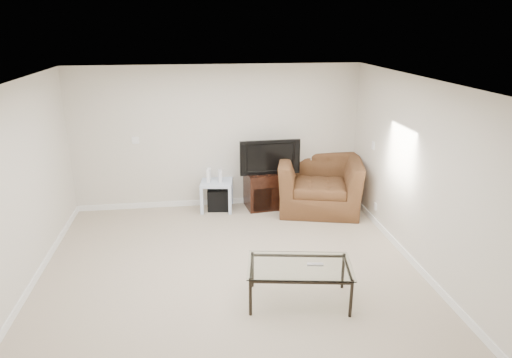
{
  "coord_description": "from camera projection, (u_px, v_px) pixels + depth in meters",
  "views": [
    {
      "loc": [
        -0.39,
        -5.29,
        3.13
      ],
      "look_at": [
        0.5,
        1.2,
        0.9
      ],
      "focal_mm": 32.0,
      "sensor_mm": 36.0,
      "label": 1
    }
  ],
  "objects": [
    {
      "name": "coffee_table",
      "position": [
        299.0,
        283.0,
        5.37
      ],
      "size": [
        1.3,
        0.87,
        0.47
      ],
      "primitive_type": null,
      "rotation": [
        0.0,
        0.0,
        -0.17
      ],
      "color": "black",
      "rests_on": "floor"
    },
    {
      "name": "plate_right_switch",
      "position": [
        373.0,
        146.0,
        7.44
      ],
      "size": [
        0.02,
        0.09,
        0.13
      ],
      "primitive_type": "cube",
      "color": "white",
      "rests_on": "wall_right"
    },
    {
      "name": "wall_back",
      "position": [
        218.0,
        138.0,
        7.96
      ],
      "size": [
        5.0,
        0.02,
        2.5
      ],
      "primitive_type": "cube",
      "color": "silver",
      "rests_on": "ground"
    },
    {
      "name": "side_table",
      "position": [
        217.0,
        195.0,
        8.07
      ],
      "size": [
        0.61,
        0.61,
        0.52
      ],
      "primitive_type": null,
      "rotation": [
        0.0,
        0.0,
        -0.14
      ],
      "color": "silver",
      "rests_on": "floor"
    },
    {
      "name": "tv_stand",
      "position": [
        268.0,
        189.0,
        8.16
      ],
      "size": [
        0.85,
        0.64,
        0.65
      ],
      "primitive_type": null,
      "rotation": [
        0.0,
        0.0,
        0.13
      ],
      "color": "black",
      "rests_on": "floor"
    },
    {
      "name": "remote",
      "position": [
        315.0,
        264.0,
        5.29
      ],
      "size": [
        0.19,
        0.08,
        0.02
      ],
      "primitive_type": "cube",
      "rotation": [
        0.0,
        0.0,
        -0.15
      ],
      "color": "#B2B2B7",
      "rests_on": "coffee_table"
    },
    {
      "name": "game_console",
      "position": [
        209.0,
        175.0,
        7.92
      ],
      "size": [
        0.08,
        0.18,
        0.24
      ],
      "primitive_type": "cube",
      "rotation": [
        0.0,
        0.0,
        -0.18
      ],
      "color": "white",
      "rests_on": "side_table"
    },
    {
      "name": "dvd_player",
      "position": [
        269.0,
        178.0,
        8.05
      ],
      "size": [
        0.51,
        0.39,
        0.07
      ],
      "primitive_type": "cube",
      "rotation": [
        0.0,
        0.0,
        0.13
      ],
      "color": "black",
      "rests_on": "tv_stand"
    },
    {
      "name": "ceiling",
      "position": [
        227.0,
        82.0,
        5.21
      ],
      "size": [
        5.0,
        5.0,
        0.0
      ],
      "primitive_type": "plane",
      "color": "white",
      "rests_on": "ground"
    },
    {
      "name": "subwoofer",
      "position": [
        219.0,
        199.0,
        8.11
      ],
      "size": [
        0.43,
        0.43,
        0.39
      ],
      "primitive_type": "cube",
      "rotation": [
        0.0,
        0.0,
        -0.1
      ],
      "color": "black",
      "rests_on": "floor"
    },
    {
      "name": "television",
      "position": [
        269.0,
        156.0,
        7.93
      ],
      "size": [
        0.99,
        0.24,
        0.61
      ],
      "primitive_type": "imported",
      "rotation": [
        0.0,
        0.0,
        0.05
      ],
      "color": "black",
      "rests_on": "tv_stand"
    },
    {
      "name": "game_case",
      "position": [
        220.0,
        176.0,
        7.93
      ],
      "size": [
        0.06,
        0.15,
        0.21
      ],
      "primitive_type": "cube",
      "rotation": [
        0.0,
        0.0,
        0.03
      ],
      "color": "silver",
      "rests_on": "side_table"
    },
    {
      "name": "wall_left",
      "position": [
        15.0,
        195.0,
        5.29
      ],
      "size": [
        0.02,
        5.0,
        2.5
      ],
      "primitive_type": "cube",
      "color": "silver",
      "rests_on": "ground"
    },
    {
      "name": "floor",
      "position": [
        231.0,
        274.0,
        6.02
      ],
      "size": [
        5.0,
        5.0,
        0.0
      ],
      "primitive_type": "plane",
      "color": "tan",
      "rests_on": "ground"
    },
    {
      "name": "recliner",
      "position": [
        320.0,
        176.0,
        7.97
      ],
      "size": [
        1.59,
        1.23,
        1.23
      ],
      "primitive_type": "imported",
      "rotation": [
        0.0,
        0.0,
        -0.25
      ],
      "color": "#4C3C21",
      "rests_on": "floor"
    },
    {
      "name": "plate_back",
      "position": [
        135.0,
        140.0,
        7.77
      ],
      "size": [
        0.12,
        0.02,
        0.12
      ],
      "primitive_type": "cube",
      "color": "white",
      "rests_on": "wall_back"
    },
    {
      "name": "wall_right",
      "position": [
        420.0,
        176.0,
        5.94
      ],
      "size": [
        0.02,
        5.0,
        2.5
      ],
      "primitive_type": "cube",
      "color": "silver",
      "rests_on": "ground"
    },
    {
      "name": "plate_right_outlet",
      "position": [
        375.0,
        206.0,
        7.46
      ],
      "size": [
        0.02,
        0.08,
        0.12
      ],
      "primitive_type": "cube",
      "color": "white",
      "rests_on": "wall_right"
    }
  ]
}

